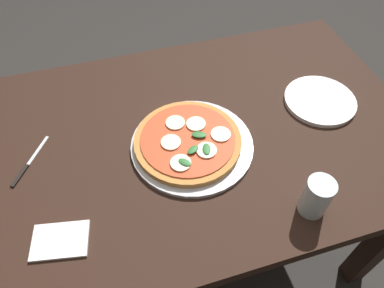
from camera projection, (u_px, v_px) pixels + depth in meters
The scene contains 8 objects.
ground_plane at pixel (189, 238), 1.60m from camera, with size 6.00×6.00×0.00m, color #2D2B28.
dining_table at pixel (188, 155), 1.12m from camera, with size 1.38×0.85×0.72m.
serving_tray at pixel (192, 145), 1.01m from camera, with size 0.35×0.35×0.01m, color silver.
pizza at pixel (188, 141), 1.00m from camera, with size 0.30×0.30×0.03m.
plate_white at pixel (320, 101), 1.12m from camera, with size 0.22×0.22×0.01m, color white.
napkin at pixel (60, 241), 0.83m from camera, with size 0.13×0.09×0.01m, color white.
knife at pixel (26, 167), 0.97m from camera, with size 0.10×0.16×0.01m.
glass_cup at pixel (316, 197), 0.85m from camera, with size 0.07×0.07×0.11m, color silver.
Camera 1 is at (0.18, 0.66, 1.51)m, focal length 33.42 mm.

